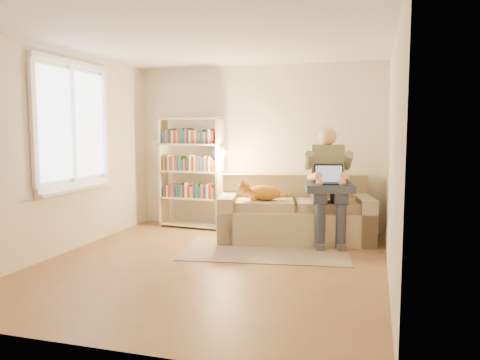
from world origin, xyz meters
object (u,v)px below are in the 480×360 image
(laptop, at_px, (334,179))
(person, at_px, (328,179))
(bookshelf, at_px, (191,167))
(sofa, at_px, (295,216))
(cat, at_px, (259,192))

(laptop, bearing_deg, person, 111.91)
(person, height_order, laptop, person)
(bookshelf, bearing_deg, sofa, -5.28)
(sofa, relative_size, bookshelf, 1.29)
(sofa, height_order, bookshelf, bookshelf)
(sofa, height_order, cat, sofa)
(bookshelf, bearing_deg, laptop, -7.70)
(person, xyz_separation_m, laptop, (0.09, -0.14, 0.01))
(person, xyz_separation_m, cat, (-0.96, -0.18, -0.20))
(cat, xyz_separation_m, laptop, (1.05, 0.04, 0.22))
(person, bearing_deg, cat, 178.62)
(person, bearing_deg, sofa, 160.28)
(cat, bearing_deg, sofa, 14.77)
(person, height_order, cat, person)
(person, xyz_separation_m, bookshelf, (-2.22, 0.38, 0.09))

